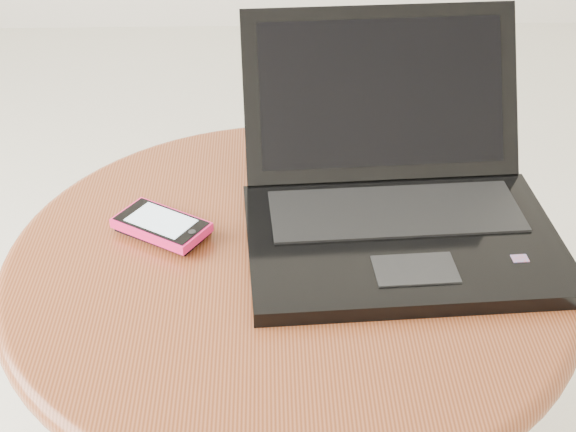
{
  "coord_description": "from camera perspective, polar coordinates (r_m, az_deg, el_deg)",
  "views": [
    {
      "loc": [
        0.02,
        -0.91,
        1.12
      ],
      "look_at": [
        0.04,
        -0.12,
        0.59
      ],
      "focal_mm": 52.81,
      "sensor_mm": 36.0,
      "label": 1
    }
  ],
  "objects": [
    {
      "name": "phone_pink",
      "position": [
        1.02,
        -8.52,
        -0.58
      ],
      "size": [
        0.12,
        0.11,
        0.01
      ],
      "color": "#FA1A65",
      "rests_on": "phone_black"
    },
    {
      "name": "table",
      "position": [
        1.06,
        0.07,
        -7.63
      ],
      "size": [
        0.67,
        0.67,
        0.53
      ],
      "color": "#542E13",
      "rests_on": "ground"
    },
    {
      "name": "phone_black",
      "position": [
        1.03,
        -8.45,
        -0.87
      ],
      "size": [
        0.12,
        0.1,
        0.01
      ],
      "color": "black",
      "rests_on": "table"
    },
    {
      "name": "laptop",
      "position": [
        1.03,
        7.29,
        1.34
      ],
      "size": [
        0.38,
        0.39,
        0.21
      ],
      "color": "black",
      "rests_on": "table"
    }
  ]
}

